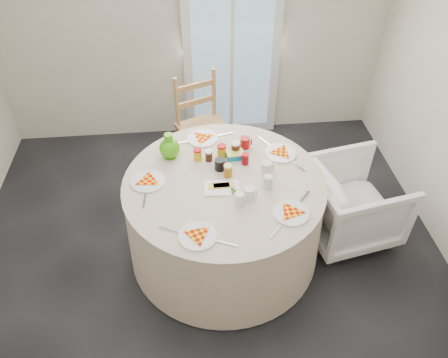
{
  "coord_description": "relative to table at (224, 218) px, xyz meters",
  "views": [
    {
      "loc": [
        -0.09,
        -2.24,
        2.95
      ],
      "look_at": [
        0.15,
        0.18,
        0.8
      ],
      "focal_mm": 35.0,
      "sensor_mm": 36.0,
      "label": 1
    }
  ],
  "objects": [
    {
      "name": "mugs_glasses",
      "position": [
        0.16,
        0.03,
        0.44
      ],
      "size": [
        0.68,
        0.68,
        0.11
      ],
      "primitive_type": null,
      "rotation": [
        0.0,
        0.0,
        -0.11
      ],
      "color": "gray",
      "rests_on": "table"
    },
    {
      "name": "butter_tub",
      "position": [
        0.12,
        0.28,
        0.41
      ],
      "size": [
        0.14,
        0.11,
        0.05
      ],
      "primitive_type": "cube",
      "rotation": [
        0.0,
        0.0,
        0.1
      ],
      "color": "#0883B1",
      "rests_on": "table"
    },
    {
      "name": "wooden_chair",
      "position": [
        -0.08,
        1.08,
        0.09
      ],
      "size": [
        0.59,
        0.57,
        1.03
      ],
      "primitive_type": null,
      "rotation": [
        0.0,
        0.0,
        0.37
      ],
      "color": "#9D6543",
      "rests_on": "floor"
    },
    {
      "name": "wall_back",
      "position": [
        -0.15,
        1.82,
        0.93
      ],
      "size": [
        4.0,
        0.02,
        2.6
      ],
      "primitive_type": "cube",
      "color": "#BCB5A3",
      "rests_on": "floor"
    },
    {
      "name": "jar_cluster",
      "position": [
        -0.01,
        0.24,
        0.45
      ],
      "size": [
        0.43,
        0.24,
        0.12
      ],
      "primitive_type": null,
      "rotation": [
        0.0,
        0.0,
        -0.06
      ],
      "color": "brown",
      "rests_on": "table"
    },
    {
      "name": "glass_door",
      "position": [
        0.25,
        1.77,
        0.68
      ],
      "size": [
        1.0,
        0.08,
        2.1
      ],
      "primitive_type": "cube",
      "color": "silver",
      "rests_on": "floor"
    },
    {
      "name": "place_settings",
      "position": [
        0.0,
        0.0,
        0.4
      ],
      "size": [
        1.41,
        1.41,
        0.03
      ],
      "primitive_type": null,
      "rotation": [
        0.0,
        0.0,
        0.01
      ],
      "color": "white",
      "rests_on": "table"
    },
    {
      "name": "table",
      "position": [
        0.0,
        0.0,
        0.0
      ],
      "size": [
        1.57,
        1.57,
        0.8
      ],
      "primitive_type": "cylinder",
      "color": "beige",
      "rests_on": "floor"
    },
    {
      "name": "armchair",
      "position": [
        1.11,
        0.11,
        0.02
      ],
      "size": [
        0.82,
        0.86,
        0.76
      ],
      "primitive_type": "imported",
      "rotation": [
        0.0,
        0.0,
        1.77
      ],
      "color": "white",
      "rests_on": "floor"
    },
    {
      "name": "cheese_platter",
      "position": [
        -0.02,
        -0.08,
        0.4
      ],
      "size": [
        0.27,
        0.18,
        0.03
      ],
      "primitive_type": null,
      "rotation": [
        0.0,
        0.0,
        -0.06
      ],
      "color": "white",
      "rests_on": "table"
    },
    {
      "name": "green_pitcher",
      "position": [
        -0.4,
        0.35,
        0.49
      ],
      "size": [
        0.2,
        0.2,
        0.21
      ],
      "primitive_type": null,
      "rotation": [
        0.0,
        0.0,
        0.25
      ],
      "color": "#42A90F",
      "rests_on": "table"
    },
    {
      "name": "floor",
      "position": [
        -0.15,
        -0.18,
        -0.38
      ],
      "size": [
        4.0,
        4.0,
        0.0
      ],
      "primitive_type": "plane",
      "color": "black",
      "rests_on": "ground"
    }
  ]
}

